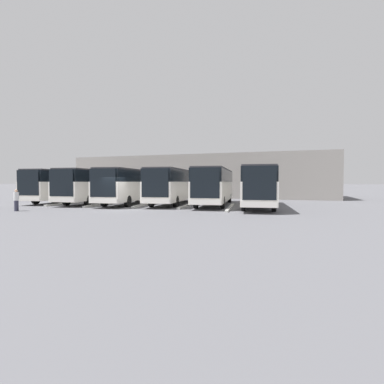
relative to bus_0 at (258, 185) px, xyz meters
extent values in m
plane|color=#5B5B60|center=(9.98, 5.37, -1.84)|extent=(600.00, 600.00, 0.00)
cube|color=silver|center=(0.00, -0.02, -0.55)|extent=(3.89, 12.05, 1.70)
cube|color=black|center=(0.00, -0.02, 0.82)|extent=(3.84, 11.87, 1.04)
cube|color=black|center=(-0.73, 5.87, 0.22)|extent=(2.15, 0.31, 2.23)
cube|color=silver|center=(-0.73, 5.88, -1.17)|extent=(2.32, 0.35, 0.40)
cube|color=#333338|center=(0.00, -0.02, 1.40)|extent=(3.74, 11.57, 0.12)
cylinder|color=black|center=(-1.52, 3.49, -1.35)|extent=(0.42, 1.01, 0.98)
cylinder|color=black|center=(0.62, 3.76, -1.35)|extent=(0.42, 1.01, 0.98)
cylinder|color=black|center=(-0.61, -3.79, -1.35)|extent=(0.42, 1.01, 0.98)
cylinder|color=black|center=(1.52, -3.53, -1.35)|extent=(0.42, 1.01, 0.98)
cube|color=#B2B2AD|center=(2.00, 1.76, -1.77)|extent=(1.12, 7.13, 0.15)
cube|color=silver|center=(3.99, -1.09, -0.55)|extent=(3.89, 12.05, 1.70)
cube|color=black|center=(3.99, -1.09, 0.82)|extent=(3.84, 11.87, 1.04)
cube|color=black|center=(3.26, 4.80, 0.22)|extent=(2.15, 0.31, 2.23)
cube|color=silver|center=(3.26, 4.81, -1.17)|extent=(2.32, 0.35, 0.40)
cube|color=#333338|center=(3.99, -1.09, 1.40)|extent=(3.74, 11.57, 0.12)
cylinder|color=black|center=(2.47, 2.42, -1.35)|extent=(0.42, 1.01, 0.98)
cylinder|color=black|center=(4.61, 2.69, -1.35)|extent=(0.42, 1.01, 0.98)
cylinder|color=black|center=(3.38, -4.86, -1.35)|extent=(0.42, 1.01, 0.98)
cylinder|color=black|center=(5.51, -4.60, -1.35)|extent=(0.42, 1.01, 0.98)
cube|color=#B2B2AD|center=(5.99, 0.69, -1.77)|extent=(1.12, 7.13, 0.15)
cube|color=silver|center=(7.98, -1.14, -0.55)|extent=(3.89, 12.05, 1.70)
cube|color=black|center=(7.98, -1.14, 0.82)|extent=(3.84, 11.87, 1.04)
cube|color=black|center=(7.25, 4.76, 0.22)|extent=(2.15, 0.31, 2.23)
cube|color=silver|center=(7.25, 4.76, -1.17)|extent=(2.32, 0.35, 0.40)
cube|color=#333338|center=(7.98, -1.14, 1.40)|extent=(3.74, 11.57, 0.12)
cylinder|color=black|center=(6.46, 2.37, -1.35)|extent=(0.42, 1.01, 0.98)
cylinder|color=black|center=(8.60, 2.64, -1.35)|extent=(0.42, 1.01, 0.98)
cylinder|color=black|center=(7.37, -4.91, -1.35)|extent=(0.42, 1.01, 0.98)
cylinder|color=black|center=(9.50, -4.65, -1.35)|extent=(0.42, 1.01, 0.98)
cube|color=#B2B2AD|center=(9.98, 0.64, -1.77)|extent=(1.12, 7.13, 0.15)
cube|color=silver|center=(11.97, -0.13, -0.55)|extent=(3.89, 12.05, 1.70)
cube|color=black|center=(11.97, -0.13, 0.82)|extent=(3.84, 11.87, 1.04)
cube|color=black|center=(11.24, 5.76, 0.22)|extent=(2.15, 0.31, 2.23)
cube|color=silver|center=(11.24, 5.76, -1.17)|extent=(2.32, 0.35, 0.40)
cube|color=#333338|center=(11.97, -0.13, 1.40)|extent=(3.74, 11.57, 0.12)
cylinder|color=black|center=(10.45, 3.38, -1.35)|extent=(0.42, 1.01, 0.98)
cylinder|color=black|center=(12.58, 3.64, -1.35)|extent=(0.42, 1.01, 0.98)
cylinder|color=black|center=(11.36, -3.91, -1.35)|extent=(0.42, 1.01, 0.98)
cylinder|color=black|center=(13.49, -3.64, -1.35)|extent=(0.42, 1.01, 0.98)
cube|color=#B2B2AD|center=(13.97, 1.64, -1.77)|extent=(1.12, 7.13, 0.15)
cube|color=silver|center=(15.96, -0.12, -0.55)|extent=(3.89, 12.05, 1.70)
cube|color=black|center=(15.96, -0.12, 0.82)|extent=(3.84, 11.87, 1.04)
cube|color=black|center=(15.23, 5.77, 0.22)|extent=(2.15, 0.31, 2.23)
cube|color=silver|center=(15.23, 5.78, -1.17)|extent=(2.32, 0.35, 0.40)
cube|color=#333338|center=(15.96, -0.12, 1.40)|extent=(3.74, 11.57, 0.12)
cylinder|color=black|center=(14.44, 3.39, -1.35)|extent=(0.42, 1.01, 0.98)
cylinder|color=black|center=(16.57, 3.66, -1.35)|extent=(0.42, 1.01, 0.98)
cylinder|color=black|center=(15.35, -3.89, -1.35)|extent=(0.42, 1.01, 0.98)
cylinder|color=black|center=(17.48, -3.63, -1.35)|extent=(0.42, 1.01, 0.98)
cube|color=#B2B2AD|center=(17.95, 1.66, -1.77)|extent=(1.12, 7.13, 0.15)
cube|color=silver|center=(19.95, -0.53, -0.55)|extent=(3.89, 12.05, 1.70)
cube|color=black|center=(19.95, -0.53, 0.82)|extent=(3.84, 11.87, 1.04)
cube|color=black|center=(19.22, 5.36, 0.22)|extent=(2.15, 0.31, 2.23)
cube|color=silver|center=(19.22, 5.37, -1.17)|extent=(2.32, 0.35, 0.40)
cube|color=#333338|center=(19.95, -0.53, 1.40)|extent=(3.74, 11.57, 0.12)
cylinder|color=black|center=(18.43, 2.98, -1.35)|extent=(0.42, 1.01, 0.98)
cylinder|color=black|center=(20.56, 3.25, -1.35)|extent=(0.42, 1.01, 0.98)
cylinder|color=black|center=(19.34, -4.30, -1.35)|extent=(0.42, 1.01, 0.98)
cylinder|color=black|center=(21.47, -4.04, -1.35)|extent=(0.42, 1.01, 0.98)
cylinder|color=#38384C|center=(16.35, 8.96, -1.46)|extent=(0.22, 0.22, 0.77)
cylinder|color=#38384C|center=(16.30, 9.15, -1.46)|extent=(0.22, 0.22, 0.77)
cylinder|color=silver|center=(16.32, 9.05, -0.76)|extent=(0.43, 0.43, 0.61)
sphere|color=tan|center=(16.32, 9.05, -0.35)|extent=(0.21, 0.21, 0.21)
cube|color=gray|center=(9.98, -15.82, 1.06)|extent=(36.36, 8.51, 5.80)
cube|color=silver|center=(9.98, -21.58, 3.71)|extent=(36.36, 3.00, 0.24)
cylinder|color=slate|center=(-2.75, -22.68, 0.93)|extent=(0.20, 0.20, 5.55)
cylinder|color=slate|center=(22.70, -22.68, 0.93)|extent=(0.20, 0.20, 5.55)
camera|label=1|loc=(-2.75, 25.61, 0.28)|focal=28.00mm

